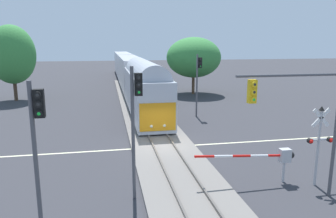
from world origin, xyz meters
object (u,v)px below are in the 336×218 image
at_px(crossing_gate_near, 275,157).
at_px(pine_left_background, 12,55).
at_px(commuter_train, 130,71).
at_px(traffic_signal_median, 136,113).
at_px(elm_centre_background, 194,57).
at_px(traffic_signal_far_side, 198,76).
at_px(crossing_signal_mast, 319,138).
at_px(traffic_signal_near_left, 37,136).
at_px(traffic_signal_near_right, 311,102).

distance_m(crossing_gate_near, pine_left_background, 34.81).
bearing_deg(pine_left_background, commuter_train, 28.84).
height_order(traffic_signal_median, elm_centre_background, elm_centre_background).
distance_m(commuter_train, traffic_signal_far_side, 21.78).
distance_m(pine_left_background, elm_centre_background, 23.34).
xyz_separation_m(crossing_gate_near, traffic_signal_far_side, (0.33, 15.50, 2.63)).
bearing_deg(crossing_signal_mast, traffic_signal_near_left, -170.24).
height_order(commuter_train, crossing_gate_near, commuter_train).
bearing_deg(crossing_signal_mast, commuter_train, 100.06).
height_order(crossing_gate_near, traffic_signal_near_right, traffic_signal_near_right).
bearing_deg(crossing_gate_near, traffic_signal_near_right, -77.04).
height_order(crossing_gate_near, traffic_signal_median, traffic_signal_median).
bearing_deg(elm_centre_background, traffic_signal_near_left, -114.12).
bearing_deg(crossing_gate_near, commuter_train, 97.30).
distance_m(traffic_signal_median, elm_centre_background, 31.81).
bearing_deg(traffic_signal_near_left, traffic_signal_median, 34.45).
relative_size(crossing_signal_mast, traffic_signal_near_right, 0.68).
relative_size(traffic_signal_near_left, traffic_signal_median, 0.96).
distance_m(traffic_signal_far_side, pine_left_background, 23.84).
xyz_separation_m(traffic_signal_median, elm_centre_background, (10.84, 29.89, 0.99)).
bearing_deg(pine_left_background, elm_centre_background, 2.67).
height_order(traffic_signal_far_side, elm_centre_background, elm_centre_background).
xyz_separation_m(traffic_signal_near_left, traffic_signal_far_side, (11.17, 18.39, 0.09)).
height_order(crossing_signal_mast, pine_left_background, pine_left_background).
height_order(commuter_train, elm_centre_background, elm_centre_background).
bearing_deg(commuter_train, traffic_signal_median, -93.81).
relative_size(pine_left_background, elm_centre_background, 1.18).
bearing_deg(crossing_gate_near, elm_centre_background, 82.90).
bearing_deg(crossing_signal_mast, elm_centre_background, 86.70).
xyz_separation_m(crossing_signal_mast, pine_left_background, (-21.57, 29.13, 3.19)).
bearing_deg(pine_left_background, traffic_signal_median, -66.59).
xyz_separation_m(traffic_signal_near_left, traffic_signal_near_right, (11.27, 0.99, 0.64)).
relative_size(commuter_train, pine_left_background, 6.38).
bearing_deg(commuter_train, crossing_gate_near, -82.70).
distance_m(traffic_signal_near_right, traffic_signal_far_side, 17.41).
xyz_separation_m(crossing_signal_mast, traffic_signal_median, (-9.09, 0.32, 1.60)).
height_order(commuter_train, pine_left_background, pine_left_background).
relative_size(commuter_train, crossing_signal_mast, 14.35).
height_order(traffic_signal_near_left, traffic_signal_median, traffic_signal_median).
height_order(crossing_gate_near, crossing_signal_mast, crossing_signal_mast).
height_order(traffic_signal_near_right, elm_centre_background, elm_centre_background).
bearing_deg(crossing_signal_mast, traffic_signal_near_right, -141.18).
bearing_deg(commuter_train, traffic_signal_far_side, -76.63).
relative_size(traffic_signal_median, traffic_signal_far_side, 1.02).
bearing_deg(traffic_signal_median, pine_left_background, 113.41).
bearing_deg(traffic_signal_median, traffic_signal_near_right, -11.34).
bearing_deg(pine_left_background, traffic_signal_near_right, -56.50).
distance_m(crossing_gate_near, elm_centre_background, 29.97).
xyz_separation_m(pine_left_background, elm_centre_background, (23.31, 1.09, -0.60)).
distance_m(traffic_signal_near_left, traffic_signal_median, 4.46).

